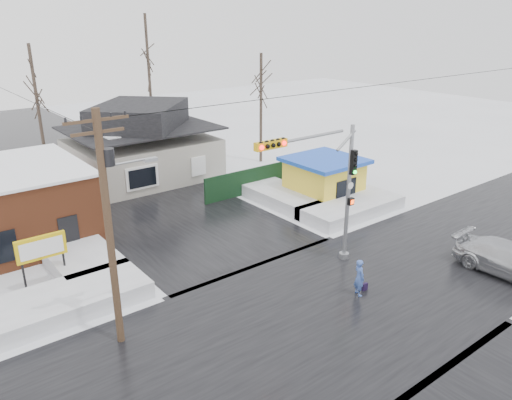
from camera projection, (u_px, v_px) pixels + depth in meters
ground at (332, 310)px, 21.31m from camera, size 120.00×120.00×0.00m
road_ns at (332, 309)px, 21.30m from camera, size 10.00×120.00×0.02m
road_ew at (332, 309)px, 21.30m from camera, size 120.00×10.00×0.02m
snowbank_nw at (64, 302)px, 21.16m from camera, size 7.00×3.00×0.80m
snowbank_ne at (351, 208)px, 31.53m from camera, size 7.00×3.00×0.80m
snowbank_nside_w at (71, 248)px, 26.01m from camera, size 3.00×8.00×0.80m
snowbank_nside_e at (276, 193)px, 34.08m from camera, size 3.00×8.00×0.80m
traffic_signal at (327, 181)px, 23.32m from camera, size 6.05×0.68×7.00m
utility_pole at (110, 218)px, 17.55m from camera, size 3.15×0.44×9.00m
marquee_sign at (41, 249)px, 22.47m from camera, size 2.20×0.21×2.55m
house at (141, 144)px, 37.82m from camera, size 10.40×8.40×5.76m
kiosk at (324, 179)px, 33.66m from camera, size 4.60×4.60×2.88m
fence at (253, 180)px, 35.09m from camera, size 8.00×0.12×1.80m
tree_far_left at (33, 73)px, 35.46m from camera, size 3.00×3.00×10.00m
tree_far_mid at (147, 44)px, 42.15m from camera, size 3.00×3.00×12.00m
tree_far_right at (261, 76)px, 40.52m from camera, size 3.00×3.00×9.00m
pedestrian at (359, 278)px, 22.15m from camera, size 0.59×0.73×1.73m
car at (510, 260)px, 23.94m from camera, size 2.37×5.35×1.53m
shopping_bag at (365, 287)px, 22.74m from camera, size 0.29×0.14×0.35m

